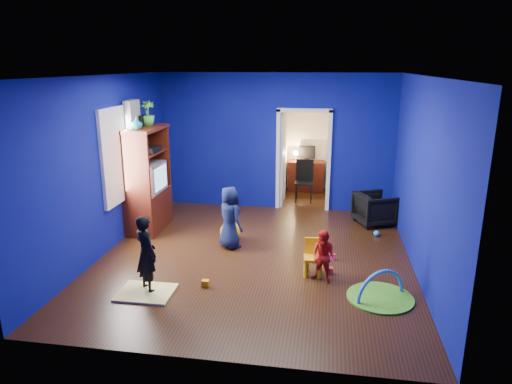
% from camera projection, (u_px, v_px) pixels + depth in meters
% --- Properties ---
extents(floor, '(5.00, 5.50, 0.01)m').
position_uv_depth(floor, '(255.00, 257.00, 7.51)').
color(floor, black).
rests_on(floor, ground).
extents(ceiling, '(5.00, 5.50, 0.01)m').
position_uv_depth(ceiling, '(255.00, 76.00, 6.72)').
color(ceiling, white).
rests_on(ceiling, wall_back).
extents(wall_back, '(5.00, 0.02, 2.90)m').
position_uv_depth(wall_back, '(276.00, 142.00, 9.72)').
color(wall_back, navy).
rests_on(wall_back, floor).
extents(wall_front, '(5.00, 0.02, 2.90)m').
position_uv_depth(wall_front, '(210.00, 234.00, 4.50)').
color(wall_front, navy).
rests_on(wall_front, floor).
extents(wall_left, '(0.02, 5.50, 2.90)m').
position_uv_depth(wall_left, '(105.00, 166.00, 7.49)').
color(wall_left, navy).
rests_on(wall_left, floor).
extents(wall_right, '(0.02, 5.50, 2.90)m').
position_uv_depth(wall_right, '(422.00, 178.00, 6.73)').
color(wall_right, navy).
rests_on(wall_right, floor).
extents(alcove, '(1.00, 1.75, 2.50)m').
position_uv_depth(alcove, '(306.00, 145.00, 10.52)').
color(alcove, silver).
rests_on(alcove, floor).
extents(armchair, '(0.91, 0.90, 0.63)m').
position_uv_depth(armchair, '(375.00, 209.00, 8.98)').
color(armchair, black).
rests_on(armchair, floor).
extents(child_black, '(0.48, 0.46, 1.11)m').
position_uv_depth(child_black, '(146.00, 254.00, 6.26)').
color(child_black, black).
rests_on(child_black, floor).
extents(child_navy, '(0.62, 0.61, 1.08)m').
position_uv_depth(child_navy, '(230.00, 218.00, 7.77)').
color(child_navy, '#0F183A').
rests_on(child_navy, floor).
extents(toddler_red, '(0.47, 0.43, 0.79)m').
position_uv_depth(toddler_red, '(324.00, 257.00, 6.56)').
color(toddler_red, red).
rests_on(toddler_red, floor).
extents(vase, '(0.23, 0.23, 0.21)m').
position_uv_depth(vase, '(136.00, 123.00, 7.97)').
color(vase, '#0C5162').
rests_on(vase, tv_armoire).
extents(potted_plant, '(0.33, 0.33, 0.45)m').
position_uv_depth(potted_plant, '(147.00, 113.00, 8.43)').
color(potted_plant, green).
rests_on(potted_plant, tv_armoire).
extents(tv_armoire, '(0.58, 1.14, 1.96)m').
position_uv_depth(tv_armoire, '(147.00, 179.00, 8.55)').
color(tv_armoire, '#381609').
rests_on(tv_armoire, floor).
extents(crt_tv, '(0.46, 0.70, 0.54)m').
position_uv_depth(crt_tv, '(149.00, 177.00, 8.53)').
color(crt_tv, silver).
rests_on(crt_tv, tv_armoire).
extents(yellow_blanket, '(0.75, 0.61, 0.03)m').
position_uv_depth(yellow_blanket, '(146.00, 292.00, 6.32)').
color(yellow_blanket, '#F2E07A').
rests_on(yellow_blanket, floor).
extents(hopper_ball, '(0.37, 0.37, 0.37)m').
position_uv_depth(hopper_ball, '(230.00, 232.00, 8.11)').
color(hopper_ball, yellow).
rests_on(hopper_ball, floor).
extents(kid_chair, '(0.30, 0.30, 0.50)m').
position_uv_depth(kid_chair, '(313.00, 259.00, 6.81)').
color(kid_chair, yellow).
rests_on(kid_chair, floor).
extents(play_mat, '(0.90, 0.90, 0.02)m').
position_uv_depth(play_mat, '(380.00, 297.00, 6.19)').
color(play_mat, green).
rests_on(play_mat, floor).
extents(toy_arch, '(0.69, 0.50, 0.80)m').
position_uv_depth(toy_arch, '(380.00, 297.00, 6.19)').
color(toy_arch, '#3F8CD8').
rests_on(toy_arch, floor).
extents(window_left, '(0.03, 0.95, 1.55)m').
position_uv_depth(window_left, '(115.00, 156.00, 7.80)').
color(window_left, white).
rests_on(window_left, wall_left).
extents(curtain, '(0.14, 0.42, 2.40)m').
position_uv_depth(curtain, '(136.00, 166.00, 8.38)').
color(curtain, slate).
rests_on(curtain, floor).
extents(doorway, '(1.16, 0.10, 2.10)m').
position_uv_depth(doorway, '(303.00, 162.00, 9.74)').
color(doorway, white).
rests_on(doorway, floor).
extents(study_desk, '(0.88, 0.44, 0.75)m').
position_uv_depth(study_desk, '(306.00, 176.00, 11.36)').
color(study_desk, '#3D140A').
rests_on(study_desk, floor).
extents(desk_monitor, '(0.40, 0.05, 0.32)m').
position_uv_depth(desk_monitor, '(307.00, 152.00, 11.32)').
color(desk_monitor, black).
rests_on(desk_monitor, study_desk).
extents(desk_lamp, '(0.14, 0.14, 0.14)m').
position_uv_depth(desk_lamp, '(296.00, 153.00, 11.31)').
color(desk_lamp, '#FFD88C').
rests_on(desk_lamp, study_desk).
extents(folding_chair, '(0.40, 0.40, 0.92)m').
position_uv_depth(folding_chair, '(304.00, 182.00, 10.42)').
color(folding_chair, black).
rests_on(folding_chair, floor).
extents(book_shelf, '(0.88, 0.24, 0.04)m').
position_uv_depth(book_shelf, '(308.00, 109.00, 11.02)').
color(book_shelf, white).
rests_on(book_shelf, study_desk).
extents(toy_0, '(0.10, 0.08, 0.10)m').
position_uv_depth(toy_0, '(330.00, 271.00, 6.91)').
color(toy_0, red).
rests_on(toy_0, floor).
extents(toy_1, '(0.11, 0.11, 0.11)m').
position_uv_depth(toy_1, '(377.00, 233.00, 8.41)').
color(toy_1, '#2996E9').
rests_on(toy_1, floor).
extents(toy_2, '(0.10, 0.08, 0.10)m').
position_uv_depth(toy_2, '(205.00, 283.00, 6.50)').
color(toy_2, orange).
rests_on(toy_2, floor).
extents(toy_3, '(0.11, 0.11, 0.11)m').
position_uv_depth(toy_3, '(315.00, 254.00, 7.49)').
color(toy_3, green).
rests_on(toy_3, floor).
extents(toy_4, '(0.10, 0.08, 0.10)m').
position_uv_depth(toy_4, '(332.00, 257.00, 7.38)').
color(toy_4, '#CA4DCF').
rests_on(toy_4, floor).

